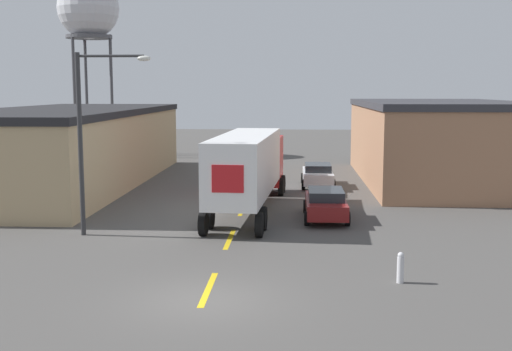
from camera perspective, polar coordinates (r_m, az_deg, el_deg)
name	(u,v)px	position (r m, az deg, el deg)	size (l,w,h in m)	color
ground_plane	(203,301)	(18.94, -4.70, -11.02)	(160.00, 160.00, 0.00)	#4C4947
road_centerline	(230,239)	(26.25, -2.36, -5.68)	(0.20, 16.57, 0.01)	gold
warehouse_left	(66,147)	(42.79, -16.54, 2.49)	(9.73, 25.79, 4.86)	tan
warehouse_right	(438,142)	(43.81, 15.90, 2.92)	(9.92, 19.14, 5.31)	#9E7051
semi_truck	(250,164)	(32.03, -0.56, 1.02)	(3.44, 13.66, 3.92)	#B21919
parked_car_right_mid	(326,203)	(30.25, 6.21, -2.46)	(2.04, 4.73, 1.44)	maroon
parked_car_right_far	(318,174)	(40.43, 5.50, 0.10)	(2.04, 4.73, 1.44)	silver
water_tower	(88,10)	(62.03, -14.69, 14.02)	(5.55, 5.55, 16.16)	#47474C
street_lamp	(90,129)	(27.22, -14.58, 4.06)	(3.12, 0.32, 7.55)	#2D2D30
fire_hydrant	(400,268)	(20.88, 12.72, -7.99)	(0.22, 0.22, 0.99)	silver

